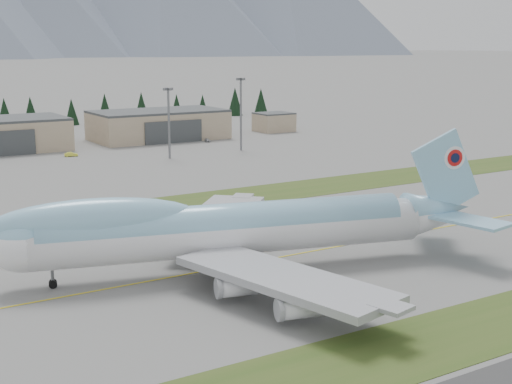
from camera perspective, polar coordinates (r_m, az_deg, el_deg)
ground at (r=118.36m, az=1.91°, el=-5.25°), size 7000.00×7000.00×0.00m
grass_strip_near at (r=91.01m, az=15.48°, el=-11.01°), size 400.00×14.00×0.08m
grass_strip_far at (r=156.60m, az=-7.21°, el=-1.12°), size 400.00×18.00×0.08m
taxiway_line_main at (r=118.36m, az=1.91°, el=-5.25°), size 400.00×0.40×0.02m
boeing_747_freighter at (r=109.28m, az=-2.29°, el=-2.91°), size 79.88×66.59×21.02m
hangar_right at (r=268.47m, az=-7.80°, el=5.36°), size 48.00×26.60×10.80m
control_shed at (r=290.71m, az=1.44°, el=5.62°), size 14.00×12.00×7.60m
service_vehicle_b at (r=232.22m, az=-14.56°, el=2.77°), size 4.42×2.62×1.38m
service_vehicle_c at (r=259.71m, az=-3.89°, el=4.03°), size 2.41×4.11×1.12m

